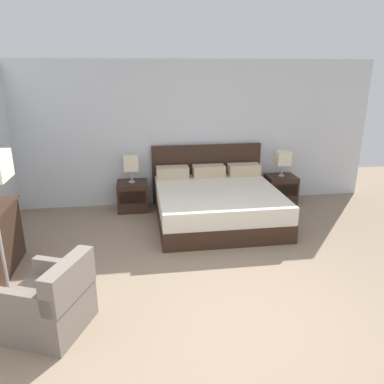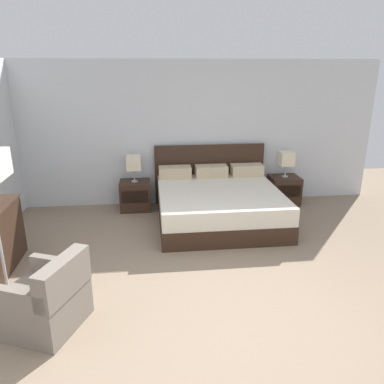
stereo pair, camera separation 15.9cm
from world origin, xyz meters
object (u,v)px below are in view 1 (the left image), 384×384
(bed, at_px, (217,203))
(nightstand_left, at_px, (133,196))
(table_lamp_right, at_px, (283,158))
(table_lamp_left, at_px, (131,164))
(nightstand_right, at_px, (280,189))
(armchair_by_window, at_px, (51,303))

(bed, height_order, nightstand_left, bed)
(bed, bearing_deg, table_lamp_right, 26.72)
(table_lamp_left, bearing_deg, bed, -26.72)
(nightstand_right, bearing_deg, bed, -153.33)
(armchair_by_window, bearing_deg, table_lamp_left, 76.39)
(bed, bearing_deg, table_lamp_left, 153.28)
(nightstand_right, height_order, table_lamp_left, table_lamp_left)
(table_lamp_left, xyz_separation_m, armchair_by_window, (-0.76, -3.14, -0.56))
(nightstand_right, xyz_separation_m, armchair_by_window, (-3.50, -3.14, 0.03))
(nightstand_right, bearing_deg, table_lamp_left, 179.97)
(nightstand_right, distance_m, table_lamp_right, 0.59)
(nightstand_right, bearing_deg, armchair_by_window, -138.07)
(nightstand_right, xyz_separation_m, table_lamp_left, (-2.74, 0.00, 0.59))
(bed, bearing_deg, armchair_by_window, -130.94)
(nightstand_left, xyz_separation_m, table_lamp_right, (2.74, 0.00, 0.59))
(table_lamp_left, bearing_deg, nightstand_left, -90.00)
(nightstand_right, height_order, table_lamp_right, table_lamp_right)
(nightstand_left, bearing_deg, bed, -26.67)
(nightstand_right, bearing_deg, nightstand_left, 180.00)
(bed, distance_m, nightstand_left, 1.53)
(bed, relative_size, table_lamp_left, 4.33)
(bed, distance_m, table_lamp_right, 1.62)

